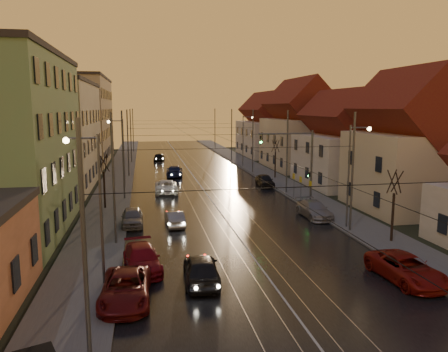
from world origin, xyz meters
TOP-DOWN VIEW (x-y plane):
  - ground at (0.00, 0.00)m, footprint 160.00×160.00m
  - road at (0.00, 40.00)m, footprint 16.00×120.00m
  - sidewalk_left at (-10.00, 40.00)m, footprint 4.00×120.00m
  - sidewalk_right at (10.00, 40.00)m, footprint 4.00×120.00m
  - tram_rail_0 at (-2.20, 40.00)m, footprint 0.06×120.00m
  - tram_rail_1 at (-0.77, 40.00)m, footprint 0.06×120.00m
  - tram_rail_2 at (0.77, 40.00)m, footprint 0.06×120.00m
  - tram_rail_3 at (2.20, 40.00)m, footprint 0.06×120.00m
  - apartment_left_2 at (-17.50, 34.00)m, footprint 10.00×20.00m
  - apartment_left_3 at (-17.50, 58.00)m, footprint 10.00×24.00m
  - house_right_1 at (17.00, 15.00)m, footprint 8.67×10.20m
  - house_right_2 at (17.00, 28.00)m, footprint 9.18×12.24m
  - house_right_3 at (17.00, 43.00)m, footprint 9.18×14.28m
  - house_right_4 at (17.00, 61.00)m, footprint 9.18×16.32m
  - catenary_pole_l_0 at (-8.60, -6.00)m, footprint 0.16×0.16m
  - catenary_pole_l_1 at (-8.60, 9.00)m, footprint 0.16×0.16m
  - catenary_pole_r_1 at (8.60, 9.00)m, footprint 0.16×0.16m
  - catenary_pole_l_2 at (-8.60, 24.00)m, footprint 0.16×0.16m
  - catenary_pole_r_2 at (8.60, 24.00)m, footprint 0.16×0.16m
  - catenary_pole_l_3 at (-8.60, 39.00)m, footprint 0.16×0.16m
  - catenary_pole_r_3 at (8.60, 39.00)m, footprint 0.16×0.16m
  - catenary_pole_l_4 at (-8.60, 54.00)m, footprint 0.16×0.16m
  - catenary_pole_r_4 at (8.60, 54.00)m, footprint 0.16×0.16m
  - catenary_pole_l_5 at (-8.60, 72.00)m, footprint 0.16×0.16m
  - catenary_pole_r_5 at (8.60, 72.00)m, footprint 0.16×0.16m
  - street_lamp_0 at (-9.10, 2.00)m, footprint 1.75×0.32m
  - street_lamp_1 at (9.10, 10.00)m, footprint 1.75×0.32m
  - street_lamp_2 at (-9.10, 30.00)m, footprint 1.75×0.32m
  - street_lamp_3 at (9.10, 46.00)m, footprint 1.75×0.32m
  - traffic_light_mast at (7.99, 18.00)m, footprint 5.30×0.32m
  - bare_tree_0 at (-10.20, 20.00)m, footprint 1.09×1.09m
  - bare_tree_1 at (10.20, 6.00)m, footprint 1.09×1.09m
  - bare_tree_2 at (10.40, 34.00)m, footprint 1.09×1.09m
  - driving_car_0 at (-3.70, 1.47)m, footprint 2.09×4.66m
  - driving_car_1 at (-4.30, 13.04)m, footprint 1.50×3.79m
  - driving_car_2 at (-4.23, 26.77)m, footprint 2.58×5.32m
  - driving_car_3 at (-2.54, 37.89)m, footprint 2.51×5.38m
  - driving_car_4 at (-3.95, 55.66)m, footprint 2.16×4.32m
  - parked_left_1 at (-7.60, -0.22)m, footprint 2.51×5.12m
  - parked_left_2 at (-6.82, 3.89)m, footprint 2.48×4.94m
  - parked_left_3 at (-7.60, 13.78)m, footprint 1.73×4.16m
  - parked_right_0 at (7.21, -0.32)m, footprint 2.67×5.26m
  - parked_right_1 at (7.60, 13.60)m, footprint 2.05×4.85m
  - parked_right_2 at (7.48, 28.62)m, footprint 1.83×4.27m

SIDE VIEW (x-z plane):
  - ground at x=0.00m, z-range 0.00..0.00m
  - road at x=0.00m, z-range 0.00..0.04m
  - tram_rail_0 at x=-2.20m, z-range 0.04..0.07m
  - tram_rail_1 at x=-0.77m, z-range 0.04..0.07m
  - tram_rail_2 at x=0.77m, z-range 0.04..0.07m
  - tram_rail_3 at x=2.20m, z-range 0.04..0.07m
  - sidewalk_left at x=-10.00m, z-range 0.00..0.15m
  - sidewalk_right at x=10.00m, z-range 0.00..0.15m
  - driving_car_1 at x=-4.30m, z-range 0.00..1.23m
  - parked_left_2 at x=-6.82m, z-range 0.00..1.38m
  - parked_right_1 at x=7.60m, z-range 0.00..1.40m
  - parked_left_1 at x=-7.60m, z-range 0.00..1.40m
  - parked_left_3 at x=-7.60m, z-range 0.00..1.41m
  - driving_car_4 at x=-3.95m, z-range 0.00..1.41m
  - parked_right_0 at x=7.21m, z-range 0.00..1.43m
  - parked_right_2 at x=7.48m, z-range 0.00..1.44m
  - driving_car_2 at x=-4.23m, z-range 0.00..1.46m
  - driving_car_3 at x=-2.54m, z-range 0.00..1.52m
  - driving_car_0 at x=-3.70m, z-range 0.00..1.56m
  - bare_tree_0 at x=-10.20m, z-range -0.07..5.04m
  - bare_tree_1 at x=10.20m, z-range -0.07..5.04m
  - bare_tree_2 at x=10.40m, z-range -0.07..5.04m
  - catenary_pole_l_0 at x=-8.60m, z-range 0.00..9.00m
  - catenary_pole_l_1 at x=-8.60m, z-range 0.00..9.00m
  - catenary_pole_r_1 at x=8.60m, z-range 0.00..9.00m
  - catenary_pole_l_2 at x=-8.60m, z-range 0.00..9.00m
  - catenary_pole_r_2 at x=8.60m, z-range 0.00..9.00m
  - catenary_pole_l_3 at x=-8.60m, z-range 0.00..9.00m
  - catenary_pole_r_3 at x=8.60m, z-range 0.00..9.00m
  - catenary_pole_l_4 at x=-8.60m, z-range 0.00..9.00m
  - catenary_pole_r_4 at x=8.60m, z-range 0.00..9.00m
  - catenary_pole_l_5 at x=-8.60m, z-range 0.00..9.00m
  - catenary_pole_r_5 at x=8.60m, z-range 0.00..9.00m
  - traffic_light_mast at x=7.99m, z-range 1.00..8.20m
  - house_right_2 at x=17.00m, z-range 0.04..9.24m
  - street_lamp_0 at x=-9.10m, z-range 0.89..8.89m
  - street_lamp_1 at x=9.10m, z-range 0.89..8.89m
  - street_lamp_2 at x=-9.10m, z-range 0.89..8.89m
  - street_lamp_3 at x=9.10m, z-range 0.89..8.89m
  - house_right_4 at x=17.00m, z-range 0.05..10.05m
  - house_right_1 at x=17.00m, z-range 0.05..10.85m
  - house_right_3 at x=17.00m, z-range 0.05..11.55m
  - apartment_left_2 at x=-17.50m, z-range 0.00..12.00m
  - apartment_left_3 at x=-17.50m, z-range 0.00..14.00m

